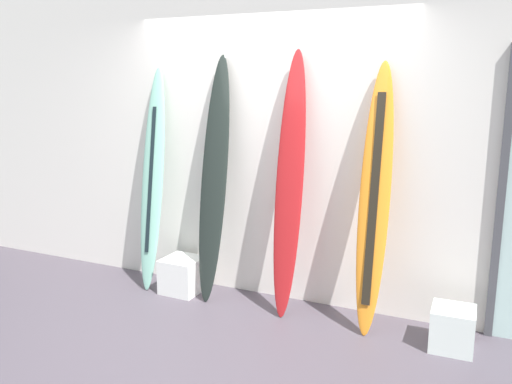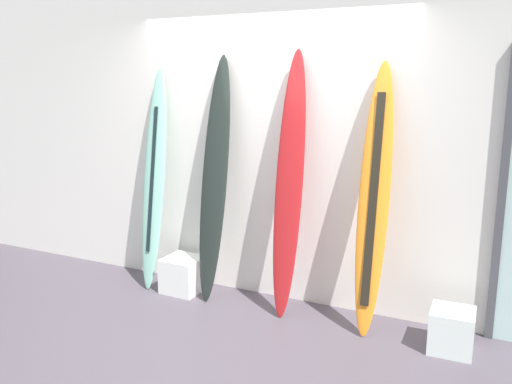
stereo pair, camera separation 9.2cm
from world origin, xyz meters
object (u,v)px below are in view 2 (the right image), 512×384
surfboard_crimson (289,187)px  surfboard_sunset (374,200)px  surfboard_charcoal (214,182)px  display_block_center (452,330)px  display_block_left (184,274)px  surfboard_seafoam (154,181)px

surfboard_crimson → surfboard_sunset: (0.71, -0.01, -0.03)m
surfboard_charcoal → surfboard_sunset: surfboard_charcoal is taller
surfboard_sunset → display_block_center: (0.64, -0.12, -0.89)m
surfboard_sunset → display_block_left: 1.96m
surfboard_charcoal → display_block_left: 0.96m
surfboard_crimson → surfboard_sunset: 0.71m
surfboard_seafoam → surfboard_charcoal: (0.66, -0.00, 0.05)m
surfboard_charcoal → display_block_center: (2.06, -0.14, -0.91)m
surfboard_seafoam → display_block_left: size_ratio=5.87×
display_block_center → display_block_left: bearing=177.6°
surfboard_crimson → display_block_left: 1.39m
surfboard_seafoam → display_block_left: bearing=-7.0°
surfboard_sunset → display_block_left: surfboard_sunset is taller
display_block_left → display_block_center: (2.39, -0.10, -0.00)m
surfboard_seafoam → display_block_center: 2.85m
surfboard_charcoal → surfboard_sunset: size_ratio=1.03×
surfboard_seafoam → display_block_left: (0.33, -0.04, -0.86)m
surfboard_seafoam → display_block_left: surfboard_seafoam is taller
display_block_left → display_block_center: bearing=-2.4°
surfboard_crimson → display_block_center: bearing=-5.3°
surfboard_sunset → surfboard_charcoal: bearing=179.2°
surfboard_charcoal → surfboard_sunset: 1.42m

